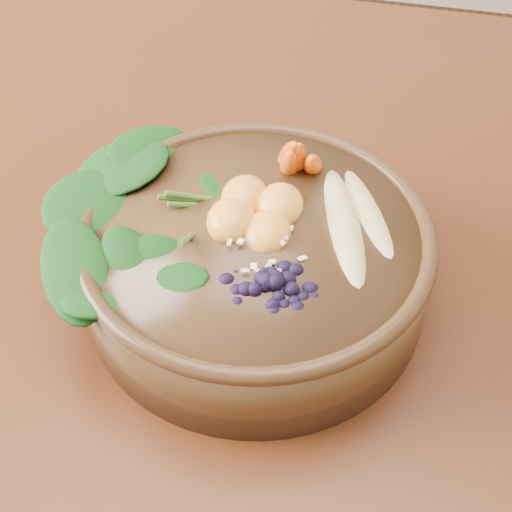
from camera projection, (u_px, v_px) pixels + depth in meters
The scene contains 9 objects.
ground at pixel (234, 503), 1.29m from camera, with size 4.00×4.00×0.00m, color #381E0F.
dining_table at pixel (221, 250), 0.82m from camera, with size 1.60×0.90×0.75m.
stoneware_bowl at pixel (256, 264), 0.62m from camera, with size 0.30×0.30×0.08m, color #4A301A.
kale_heap at pixel (193, 167), 0.61m from camera, with size 0.19×0.17×0.05m, color #114311, non-canonical shape.
carrot_cluster at pixel (305, 128), 0.62m from camera, with size 0.06×0.06×0.08m, color orange, non-canonical shape.
banana_halves at pixel (358, 205), 0.59m from camera, with size 0.10×0.17×0.03m.
mandarin_cluster at pixel (255, 201), 0.59m from camera, with size 0.09×0.09×0.03m, color orange, non-canonical shape.
blueberry_pile at pixel (271, 268), 0.53m from camera, with size 0.14×0.10×0.04m, color black, non-canonical shape.
coconut_flakes at pixel (262, 245), 0.57m from camera, with size 0.09×0.07×0.01m, color white, non-canonical shape.
Camera 1 is at (0.17, -0.55, 1.24)m, focal length 50.00 mm.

